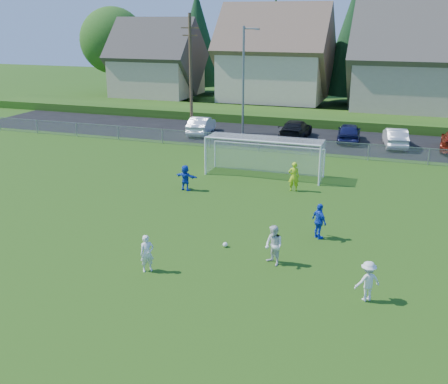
{
  "coord_description": "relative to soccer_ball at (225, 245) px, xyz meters",
  "views": [
    {
      "loc": [
        7.96,
        -15.3,
        9.62
      ],
      "look_at": [
        0.0,
        8.0,
        1.4
      ],
      "focal_mm": 42.0,
      "sensor_mm": 36.0,
      "label": 1
    }
  ],
  "objects": [
    {
      "name": "car_e",
      "position": [
        2.88,
        22.85,
        0.65
      ],
      "size": [
        2.13,
        4.56,
        1.51
      ],
      "primitive_type": "imported",
      "rotation": [
        0.0,
        0.0,
        3.22
      ],
      "color": "#11143D",
      "rests_on": "ground"
    },
    {
      "name": "player_white_b",
      "position": [
        2.42,
        -0.98,
        0.73
      ],
      "size": [
        1.04,
        1.01,
        1.68
      ],
      "primitive_type": "imported",
      "rotation": [
        0.0,
        0.0,
        -0.68
      ],
      "color": "white",
      "rests_on": "ground"
    },
    {
      "name": "tree_row",
      "position": [
        -0.13,
        44.0,
        6.8
      ],
      "size": [
        65.98,
        12.36,
        13.8
      ],
      "color": "#382616",
      "rests_on": "ground"
    },
    {
      "name": "asphalt_lot",
      "position": [
        -1.17,
        22.77,
        -0.1
      ],
      "size": [
        60.0,
        60.0,
        0.0
      ],
      "primitive_type": "plane",
      "color": "black",
      "rests_on": "ground"
    },
    {
      "name": "soccer_goal",
      "position": [
        -1.17,
        11.32,
        1.52
      ],
      "size": [
        7.42,
        1.9,
        2.5
      ],
      "color": "white",
      "rests_on": "ground"
    },
    {
      "name": "streetlight",
      "position": [
        -5.62,
        21.27,
        4.73
      ],
      "size": [
        1.38,
        0.18,
        9.0
      ],
      "color": "slate",
      "rests_on": "ground"
    },
    {
      "name": "car_f",
      "position": [
        6.5,
        22.21,
        0.63
      ],
      "size": [
        2.14,
        4.65,
        1.48
      ],
      "primitive_type": "imported",
      "rotation": [
        0.0,
        0.0,
        3.27
      ],
      "color": "silver",
      "rests_on": "ground"
    },
    {
      "name": "ground",
      "position": [
        -1.17,
        -4.73,
        -0.11
      ],
      "size": [
        160.0,
        160.0,
        0.0
      ],
      "primitive_type": "plane",
      "color": "#193D0C",
      "rests_on": "ground"
    },
    {
      "name": "houses_row",
      "position": [
        0.8,
        37.73,
        7.22
      ],
      "size": [
        53.9,
        11.45,
        13.27
      ],
      "color": "tan",
      "rests_on": "ground"
    },
    {
      "name": "chainlink_fence",
      "position": [
        -1.17,
        17.27,
        0.52
      ],
      "size": [
        52.06,
        0.06,
        1.2
      ],
      "color": "gray",
      "rests_on": "ground"
    },
    {
      "name": "grass_embankment",
      "position": [
        -1.17,
        30.27,
        0.29
      ],
      "size": [
        70.0,
        6.0,
        0.8
      ],
      "primitive_type": "cube",
      "color": "#1E420F",
      "rests_on": "ground"
    },
    {
      "name": "soccer_ball",
      "position": [
        0.0,
        0.0,
        0.0
      ],
      "size": [
        0.22,
        0.22,
        0.22
      ],
      "primitive_type": "sphere",
      "color": "white",
      "rests_on": "ground"
    },
    {
      "name": "player_blue_a",
      "position": [
        3.73,
        2.3,
        0.73
      ],
      "size": [
        0.97,
        0.99,
        1.67
      ],
      "primitive_type": "imported",
      "rotation": [
        0.0,
        0.0,
        2.34
      ],
      "color": "blue",
      "rests_on": "ground"
    },
    {
      "name": "car_b",
      "position": [
        -9.55,
        21.71,
        0.65
      ],
      "size": [
        2.2,
        4.79,
        1.52
      ],
      "primitive_type": "imported",
      "rotation": [
        0.0,
        0.0,
        3.27
      ],
      "color": "white",
      "rests_on": "ground"
    },
    {
      "name": "player_blue_b",
      "position": [
        -4.77,
        6.85,
        0.65
      ],
      "size": [
        1.46,
        0.69,
        1.52
      ],
      "primitive_type": "imported",
      "rotation": [
        0.0,
        0.0,
        2.96
      ],
      "color": "blue",
      "rests_on": "ground"
    },
    {
      "name": "goalkeeper",
      "position": [
        1.23,
        8.77,
        0.76
      ],
      "size": [
        0.72,
        0.56,
        1.74
      ],
      "primitive_type": "imported",
      "rotation": [
        0.0,
        0.0,
        3.39
      ],
      "color": "#BAE61B",
      "rests_on": "ground"
    },
    {
      "name": "player_white_c",
      "position": [
        6.25,
        -2.68,
        0.64
      ],
      "size": [
        1.12,
        1.0,
        1.5
      ],
      "primitive_type": "imported",
      "rotation": [
        0.0,
        0.0,
        3.73
      ],
      "color": "white",
      "rests_on": "ground"
    },
    {
      "name": "car_d",
      "position": [
        -1.47,
        22.59,
        0.66
      ],
      "size": [
        2.22,
        5.32,
        1.54
      ],
      "primitive_type": "imported",
      "rotation": [
        0.0,
        0.0,
        3.16
      ],
      "color": "black",
      "rests_on": "ground"
    },
    {
      "name": "utility_pole",
      "position": [
        -10.67,
        22.27,
        5.04
      ],
      "size": [
        1.6,
        0.26,
        10.0
      ],
      "color": "#473321",
      "rests_on": "ground"
    },
    {
      "name": "player_white_a",
      "position": [
        -2.19,
        -3.17,
        0.65
      ],
      "size": [
        0.65,
        0.64,
        1.52
      ],
      "primitive_type": "imported",
      "rotation": [
        0.0,
        0.0,
        0.74
      ],
      "color": "white",
      "rests_on": "ground"
    }
  ]
}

